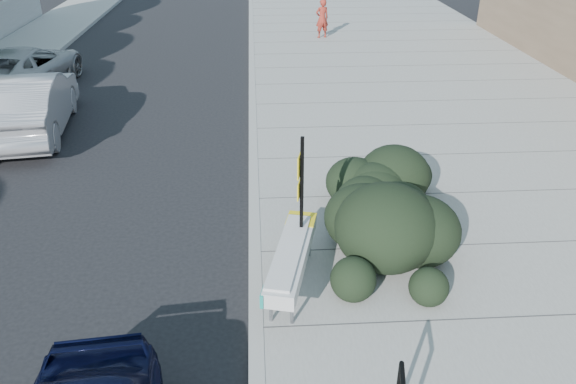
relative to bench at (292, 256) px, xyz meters
name	(u,v)px	position (x,y,z in m)	size (l,w,h in m)	color
ground	(256,336)	(-0.60, -1.00, -0.72)	(120.00, 120.00, 0.00)	black
sidewalk_near	(494,174)	(5.00, 4.00, -0.65)	(11.20, 50.00, 0.15)	gray
curb_near	(254,180)	(-0.60, 4.00, -0.64)	(0.22, 50.00, 0.17)	#9E9E99
bench	(292,256)	(0.00, 0.00, 0.00)	(1.05, 2.44, 0.72)	gray
sign_post	(301,195)	(0.19, 0.61, 0.79)	(0.12, 0.27, 2.38)	black
hedge	(390,196)	(1.91, 1.50, 0.22)	(2.12, 4.23, 1.59)	black
wagon_silver	(30,103)	(-6.60, 7.49, 0.10)	(1.75, 5.02, 1.65)	#ACABB0
suv_silver	(24,69)	(-8.10, 11.34, 0.00)	(2.42, 5.24, 1.46)	#9C9FA1
pedestrian	(322,18)	(2.53, 17.77, 0.25)	(0.60, 0.39, 1.65)	maroon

